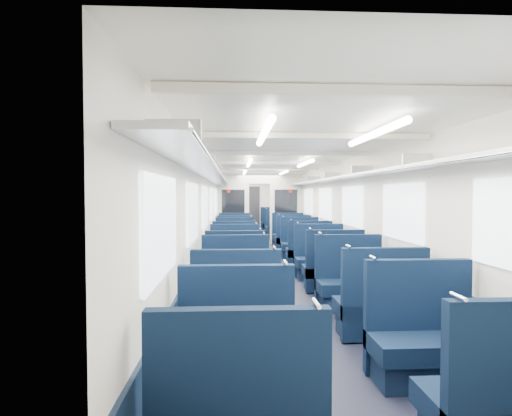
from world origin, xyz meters
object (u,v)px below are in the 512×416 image
(seat_20, at_px, (235,231))
(seat_22, at_px, (235,228))
(seat_2, at_px, (237,357))
(seat_27, at_px, (272,223))
(seat_15, at_px, (300,246))
(seat_1, at_px, (510,412))
(seat_8, at_px, (235,273))
(seat_19, at_px, (288,236))
(seat_12, at_px, (235,254))
(seat_14, at_px, (235,246))
(seat_3, at_px, (424,343))
(seat_16, at_px, (235,241))
(seat_9, at_px, (333,272))
(bulkhead, at_px, (260,207))
(seat_7, at_px, (350,286))
(seat_13, at_px, (309,253))
(seat_17, at_px, (293,240))
(seat_10, at_px, (235,262))
(seat_11, at_px, (320,261))
(end_door, at_px, (252,208))
(seat_21, at_px, (280,230))
(seat_18, at_px, (235,237))
(seat_4, at_px, (236,313))
(seat_5, at_px, (380,309))
(seat_25, at_px, (274,225))
(seat_6, at_px, (236,286))
(seat_24, at_px, (235,226))
(seat_26, at_px, (234,224))

(seat_20, height_order, seat_22, same)
(seat_2, relative_size, seat_27, 1.00)
(seat_15, bearing_deg, seat_1, -90.00)
(seat_8, distance_m, seat_19, 6.05)
(seat_12, distance_m, seat_14, 1.24)
(seat_3, xyz_separation_m, seat_16, (-1.66, 7.89, 0.00))
(seat_9, bearing_deg, seat_16, 110.08)
(bulkhead, bearing_deg, seat_7, -83.93)
(seat_13, relative_size, seat_17, 1.00)
(seat_1, relative_size, seat_2, 1.00)
(seat_10, height_order, seat_13, same)
(seat_8, distance_m, seat_20, 7.81)
(seat_11, bearing_deg, end_door, 94.10)
(seat_21, bearing_deg, seat_27, 90.00)
(seat_2, xyz_separation_m, seat_16, (0.00, 8.10, 0.00))
(seat_14, height_order, seat_17, same)
(seat_11, relative_size, seat_21, 1.00)
(seat_7, distance_m, seat_21, 8.94)
(seat_18, bearing_deg, seat_13, -64.50)
(seat_19, relative_size, seat_22, 1.00)
(seat_4, relative_size, seat_5, 1.00)
(seat_11, bearing_deg, seat_22, 101.89)
(seat_18, bearing_deg, bulkhead, 50.90)
(seat_2, distance_m, seat_20, 11.29)
(seat_10, height_order, seat_17, same)
(seat_7, distance_m, seat_27, 12.36)
(seat_12, height_order, seat_25, same)
(seat_7, relative_size, seat_14, 1.00)
(seat_9, distance_m, seat_18, 5.96)
(seat_21, xyz_separation_m, seat_25, (0.00, 2.34, 0.00))
(seat_9, relative_size, seat_20, 1.00)
(seat_2, relative_size, seat_16, 1.00)
(seat_8, distance_m, seat_16, 4.61)
(seat_3, bearing_deg, seat_18, 100.37)
(seat_4, xyz_separation_m, seat_9, (1.66, 2.32, 0.00))
(seat_6, distance_m, seat_15, 4.78)
(seat_1, bearing_deg, seat_11, 90.00)
(seat_2, xyz_separation_m, seat_6, (0.00, 2.53, 0.00))
(seat_5, bearing_deg, seat_24, 97.65)
(seat_26, bearing_deg, seat_3, -83.56)
(seat_20, distance_m, seat_22, 1.21)
(seat_8, relative_size, seat_10, 1.00)
(bulkhead, height_order, seat_15, bulkhead)
(seat_8, bearing_deg, seat_10, 90.00)
(seat_21, bearing_deg, seat_11, -90.00)
(seat_1, height_order, seat_19, same)
(seat_10, height_order, seat_15, same)
(seat_2, distance_m, seat_14, 7.00)
(seat_10, distance_m, seat_15, 2.91)
(bulkhead, bearing_deg, seat_24, 103.93)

